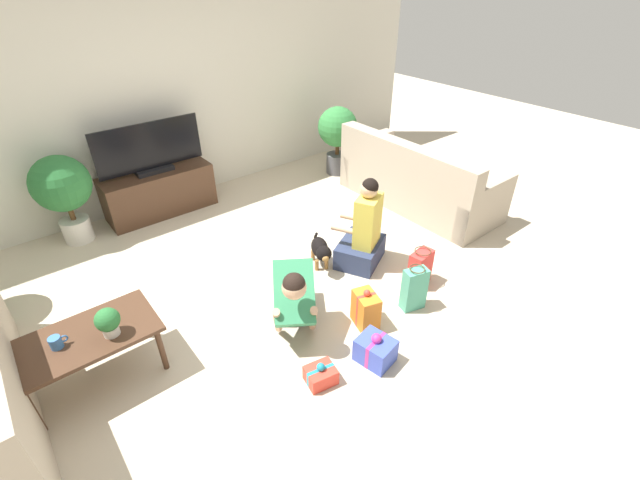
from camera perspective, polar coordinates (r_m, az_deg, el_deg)
The scene contains 18 objects.
ground_plane at distance 4.10m, azimuth -5.01°, elevation -7.61°, with size 16.00×16.00×0.00m, color beige.
wall_back at distance 5.68m, azimuth -21.66°, elevation 17.07°, with size 8.40×0.06×2.60m.
sofa_right at distance 5.63m, azimuth 12.77°, elevation 7.62°, with size 0.87×2.06×0.88m.
coffee_table at distance 3.55m, azimuth -28.75°, elevation -11.78°, with size 0.98×0.55×0.45m.
tv_console at distance 5.68m, azimuth -20.63°, elevation 6.02°, with size 1.29×0.48×0.54m.
tv at distance 5.48m, azimuth -21.73°, elevation 10.97°, with size 1.24×0.20×0.59m.
potted_plant_corner_right at distance 6.29m, azimuth 2.35°, elevation 14.19°, with size 0.56×0.56×0.98m.
potted_plant_back_left at distance 5.32m, azimuth -31.11°, elevation 5.87°, with size 0.60×0.60×1.00m.
person_kneeling at distance 3.59m, azimuth -3.46°, elevation -7.38°, with size 0.69×0.81×0.78m.
person_sitting at distance 4.36m, azimuth 5.81°, elevation 0.76°, with size 0.65×0.61×0.96m.
dog at distance 4.33m, azimuth 0.11°, elevation -1.33°, with size 0.29×0.47×0.33m.
gift_box_a at distance 3.36m, azimuth 0.09°, elevation -17.54°, with size 0.25×0.22×0.19m.
gift_box_b at distance 3.49m, azimuth 7.39°, elevation -14.33°, with size 0.28×0.32×0.28m.
gift_box_c at distance 3.73m, azimuth 6.11°, elevation -9.21°, with size 0.23×0.28×0.38m.
gift_bag_a at distance 3.93m, azimuth 12.44°, elevation -6.37°, with size 0.24×0.17×0.44m.
gift_bag_b at distance 4.25m, azimuth 13.21°, elevation -3.63°, with size 0.26×0.18×0.39m.
mug at distance 3.49m, azimuth -31.73°, elevation -11.54°, with size 0.12×0.08×0.09m.
tabletop_plant at distance 3.36m, azimuth -26.44°, elevation -9.68°, with size 0.17×0.17×0.22m.
Camera 1 is at (-1.66, -2.63, 2.67)m, focal length 24.00 mm.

